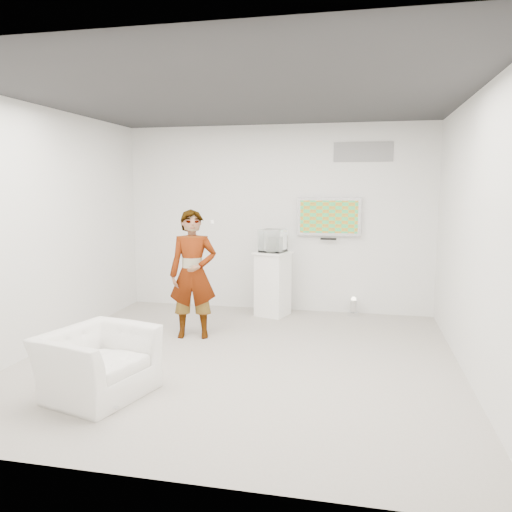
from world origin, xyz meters
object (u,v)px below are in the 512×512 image
floor_uplight (353,307)px  armchair (97,363)px  person (193,274)px  pedestal (273,284)px  tv (329,217)px

floor_uplight → armchair: bearing=-123.5°
person → pedestal: person is taller
tv → armchair: size_ratio=1.02×
tv → person: tv is taller
pedestal → floor_uplight: size_ratio=3.56×
person → armchair: bearing=-110.9°
tv → person: size_ratio=0.58×
armchair → floor_uplight: 4.32m
tv → floor_uplight: (0.42, -0.12, -1.41)m
armchair → floor_uplight: armchair is taller
person → pedestal: (0.84, 1.36, -0.36)m
armchair → pedestal: (1.13, 3.37, 0.19)m
floor_uplight → pedestal: bearing=-169.4°
person → pedestal: bearing=45.4°
armchair → pedestal: 3.56m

